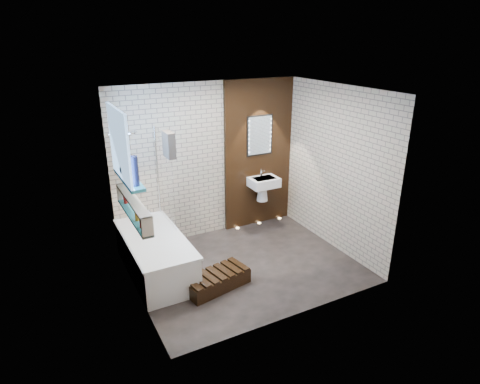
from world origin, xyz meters
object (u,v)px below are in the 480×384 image
bath_screen (165,178)px  washbasin (263,185)px  led_mirror (260,135)px  bathtub (155,255)px  walnut_step (217,281)px

bath_screen → washbasin: (1.82, 0.18, -0.49)m
bath_screen → led_mirror: size_ratio=2.00×
washbasin → led_mirror: led_mirror is taller
bathtub → washbasin: washbasin is taller
walnut_step → bathtub: bearing=129.8°
washbasin → walnut_step: size_ratio=0.64×
bath_screen → bathtub: bearing=-128.9°
bath_screen → walnut_step: bath_screen is taller
led_mirror → walnut_step: 2.67m
washbasin → walnut_step: (-1.55, -1.37, -0.69)m
walnut_step → led_mirror: bearing=44.7°
washbasin → bath_screen: bearing=-174.2°
led_mirror → walnut_step: led_mirror is taller
bathtub → led_mirror: led_mirror is taller
bathtub → bath_screen: 1.14m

